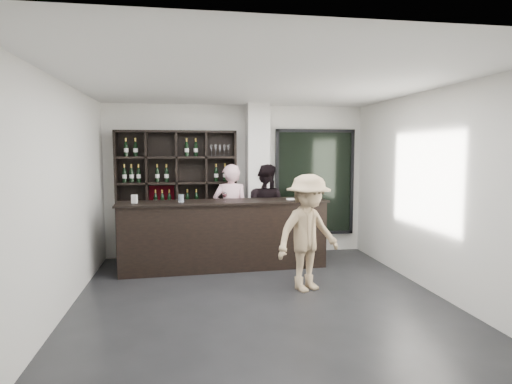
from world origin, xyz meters
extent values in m
cube|color=black|center=(0.00, 0.00, -0.01)|extent=(5.00, 5.50, 0.01)
cube|color=silver|center=(0.35, 2.47, 1.45)|extent=(0.40, 0.40, 2.90)
cube|color=black|center=(1.55, 2.69, 1.40)|extent=(1.60, 0.08, 2.10)
cube|color=black|center=(1.55, 2.69, 1.40)|extent=(1.48, 0.02, 1.98)
cube|color=black|center=(-0.35, 1.75, 0.57)|extent=(3.48, 0.65, 1.14)
cube|color=black|center=(-0.35, 1.75, 1.16)|extent=(3.56, 0.73, 0.03)
imported|color=#F8BECA|center=(-0.18, 2.29, 0.89)|extent=(0.67, 0.45, 1.79)
imported|color=black|center=(0.46, 2.40, 0.90)|extent=(1.08, 0.98, 1.79)
imported|color=tan|center=(0.75, 0.40, 0.85)|extent=(1.26, 1.03, 1.70)
cylinder|color=silver|center=(-1.07, 1.70, 1.24)|extent=(0.12, 0.12, 0.13)
cube|color=white|center=(0.81, 1.75, 1.19)|extent=(0.13, 0.13, 0.02)
cube|color=white|center=(-1.82, 1.66, 1.25)|extent=(0.10, 0.08, 0.14)
camera|label=1|loc=(-0.98, -5.50, 2.04)|focal=30.00mm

